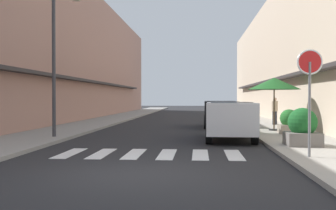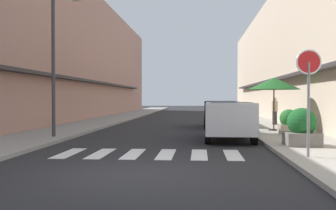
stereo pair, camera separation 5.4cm
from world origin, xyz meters
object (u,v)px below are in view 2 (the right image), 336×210
Objects in this scene: parked_car_mid at (220,111)px; planter_midblock at (289,122)px; street_lamp at (58,49)px; parked_car_near at (229,116)px; planter_corner at (302,128)px; round_street_sign at (309,74)px; cafe_umbrella at (274,84)px; pedestrian_walking_near at (275,110)px.

parked_car_mid is 3.92× the size of planter_midblock.
parked_car_near is at bearing 2.75° from street_lamp.
street_lamp is 4.69× the size of planter_corner.
round_street_sign is 0.49× the size of street_lamp.
planter_midblock is (2.61, -5.10, -0.32)m from parked_car_mid.
round_street_sign is 2.30× the size of planter_corner.
planter_corner is (8.71, -2.32, -2.86)m from street_lamp.
street_lamp is at bearing -157.33° from cafe_umbrella.
parked_car_near is 2.92× the size of pedestrian_walking_near.
parked_car_near is 3.15m from planter_midblock.
parked_car_near is 6.83m from parked_car_mid.
round_street_sign is at bearing -167.85° from pedestrian_walking_near.
pedestrian_walking_near is (0.81, 4.21, -1.36)m from cafe_umbrella.
parked_car_mid reaches higher than planter_midblock.
planter_midblock is (0.53, 4.36, -0.06)m from planter_corner.
planter_corner is at bearing -51.80° from parked_car_near.
planter_corner is at bearing -96.97° from planter_midblock.
parked_car_near is at bearing -90.00° from parked_car_mid.
cafe_umbrella reaches higher than planter_midblock.
pedestrian_walking_near is at bearing 67.88° from parked_car_near.
cafe_umbrella reaches higher than parked_car_mid.
parked_car_near is at bearing 176.62° from pedestrian_walking_near.
street_lamp reaches higher than parked_car_mid.
cafe_umbrella is 2.38× the size of planter_midblock.
parked_car_near is 3.37m from planter_corner.
pedestrian_walking_near is at bearing 39.22° from street_lamp.
planter_corner reaches higher than planter_midblock.
pedestrian_walking_near reaches higher than planter_corner.
parked_car_mid is 9.70m from planter_corner.
planter_corner is at bearing -92.02° from cafe_umbrella.
round_street_sign is (1.62, -11.99, 1.30)m from parked_car_mid.
street_lamp is 3.63× the size of pedestrian_walking_near.
street_lamp is (-6.63, -0.32, 2.60)m from parked_car_near.
parked_car_near is 3.77× the size of planter_corner.
round_street_sign is at bearing -100.30° from planter_corner.
parked_car_mid is at bearing 123.15° from pedestrian_walking_near.
parked_car_near is 7.13m from street_lamp.
parked_car_mid is at bearing 123.85° from cafe_umbrella.
cafe_umbrella is 4.50m from pedestrian_walking_near.
cafe_umbrella is at bearing 100.75° from planter_midblock.
parked_car_mid is 2.61× the size of pedestrian_walking_near.
street_lamp is 2.28× the size of cafe_umbrella.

